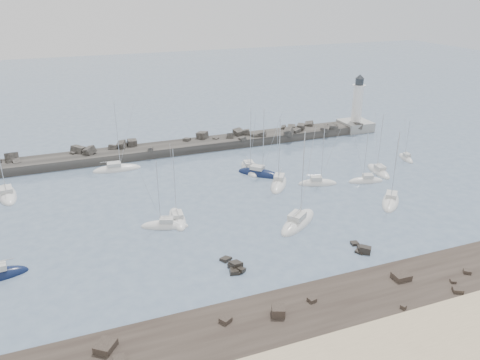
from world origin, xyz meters
The scene contains 19 objects.
ground centered at (0.00, 0.00, 0.00)m, with size 400.00×400.00×0.00m, color slate.
rock_shelf centered at (-0.02, -21.98, 0.01)m, with size 140.00×12.05×1.75m.
rock_cluster_near centered at (-3.08, -9.28, 0.07)m, with size 2.48×4.91×1.72m.
rock_cluster_far centered at (14.85, -11.73, 0.11)m, with size 2.49×4.01×1.55m.
breakwater centered at (-7.09, 38.00, 0.33)m, with size 115.00×7.70×5.29m.
lighthouse centered at (47.00, 38.00, 3.09)m, with size 7.00×7.00×14.60m.
sailboat_1 centered at (-32.14, 25.75, 0.14)m, with size 4.53×10.04×15.25m.
sailboat_3 centered at (-6.69, 6.31, 0.13)m, with size 3.08×8.03×12.40m.
sailboat_4 centered at (-12.71, 31.35, 0.13)m, with size 9.53×3.47×14.68m.
sailboat_5 centered at (-9.01, 4.80, 0.14)m, with size 7.54×4.55×11.53m.
sailboat_6 centered at (13.96, 13.08, 0.16)m, with size 7.00×8.66×13.81m.
sailboat_7 centered at (10.31, -1.48, 0.15)m, with size 9.72×8.46×15.68m.
sailboat_8 centered at (12.66, 19.06, 0.15)m, with size 8.11×8.34×14.12m.
sailboat_9 centered at (29.75, 8.65, 0.14)m, with size 6.88×3.63×10.59m.
sailboat_10 centered at (34.85, 11.75, 0.14)m, with size 3.49×8.07×12.41m.
sailboat_11 centered at (28.37, -0.38, 0.14)m, with size 7.81×8.16×13.62m.
sailboat_12 centered at (44.81, 15.94, 0.14)m, with size 2.96×5.81×9.07m.
sailboat_13 centered at (11.87, 22.17, 0.13)m, with size 3.79×8.98×13.66m.
sailboat_14 centered at (20.78, 10.85, 0.14)m, with size 7.50×4.28×11.51m.
Camera 1 is at (-20.80, -57.67, 33.93)m, focal length 35.00 mm.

